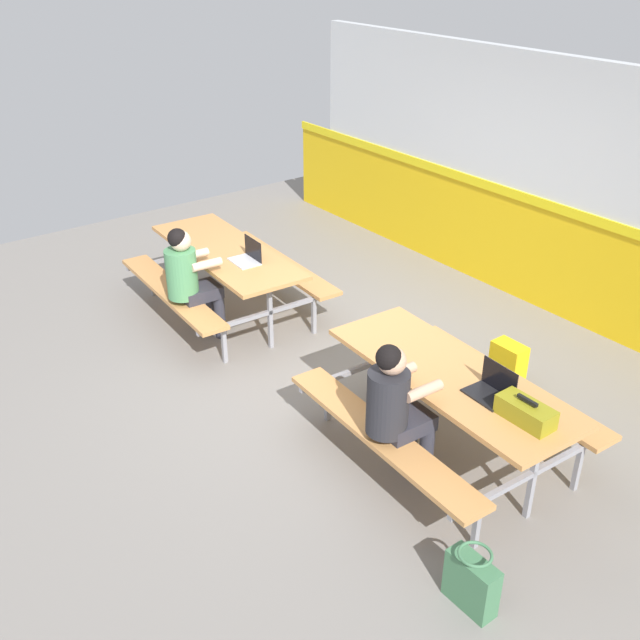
{
  "coord_description": "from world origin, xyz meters",
  "views": [
    {
      "loc": [
        4.62,
        -3.53,
        3.67
      ],
      "look_at": [
        0.0,
        -0.05,
        0.55
      ],
      "focal_mm": 41.06,
      "sensor_mm": 36.0,
      "label": 1
    }
  ],
  "objects": [
    {
      "name": "ground_plane",
      "position": [
        0.0,
        0.0,
        -0.01
      ],
      "size": [
        10.0,
        10.0,
        0.02
      ],
      "primitive_type": "cube",
      "color": "gray"
    },
    {
      "name": "accent_backdrop",
      "position": [
        0.0,
        2.7,
        1.25
      ],
      "size": [
        8.0,
        0.14,
        2.6
      ],
      "color": "yellow",
      "rests_on": "ground"
    },
    {
      "name": "picnic_table_left",
      "position": [
        -1.52,
        -0.12,
        0.58
      ],
      "size": [
        2.13,
        1.65,
        0.74
      ],
      "color": "tan",
      "rests_on": "ground"
    },
    {
      "name": "picnic_table_right",
      "position": [
        1.52,
        0.01,
        0.58
      ],
      "size": [
        2.13,
        1.65,
        0.74
      ],
      "color": "tan",
      "rests_on": "ground"
    },
    {
      "name": "student_nearer",
      "position": [
        -1.24,
        -0.69,
        0.71
      ],
      "size": [
        0.37,
        0.53,
        1.21
      ],
      "color": "#2D2D38",
      "rests_on": "ground"
    },
    {
      "name": "student_further",
      "position": [
        1.55,
        -0.55,
        0.71
      ],
      "size": [
        0.37,
        0.53,
        1.21
      ],
      "color": "#2D2D38",
      "rests_on": "ground"
    },
    {
      "name": "laptop_silver",
      "position": [
        -1.13,
        -0.1,
        0.79
      ],
      "size": [
        0.33,
        0.24,
        0.22
      ],
      "color": "silver",
      "rests_on": "picnic_table_left"
    },
    {
      "name": "laptop_dark",
      "position": [
        1.9,
        0.03,
        0.79
      ],
      "size": [
        0.33,
        0.24,
        0.22
      ],
      "color": "black",
      "rests_on": "picnic_table_right"
    },
    {
      "name": "toolbox_grey",
      "position": [
        2.25,
        -0.03,
        0.81
      ],
      "size": [
        0.4,
        0.18,
        0.18
      ],
      "color": "olive",
      "rests_on": "picnic_table_right"
    },
    {
      "name": "backpack_dark",
      "position": [
        1.2,
        1.14,
        0.22
      ],
      "size": [
        0.3,
        0.22,
        0.44
      ],
      "color": "yellow",
      "rests_on": "ground"
    },
    {
      "name": "tote_bag_bright",
      "position": [
        2.67,
        -0.92,
        0.19
      ],
      "size": [
        0.34,
        0.21,
        0.43
      ],
      "color": "#3F724C",
      "rests_on": "ground"
    }
  ]
}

